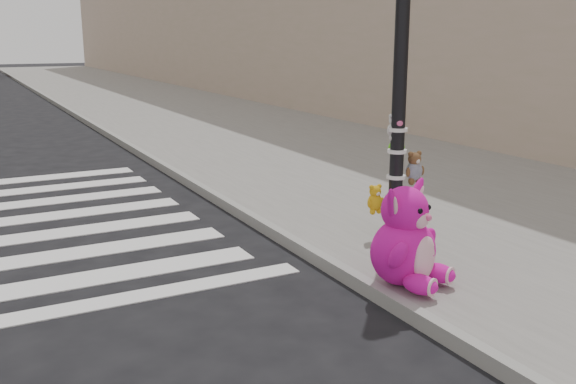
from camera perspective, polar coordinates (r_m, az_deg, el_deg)
ground at (r=5.10m, az=-2.49°, el=-15.34°), size 120.00×120.00×0.00m
sidewalk_near at (r=15.82m, az=-1.56°, el=4.95°), size 7.00×80.00×0.14m
curb_edge at (r=14.66m, az=-13.79°, el=3.86°), size 0.12×80.00×0.15m
signal_pole at (r=7.41m, az=9.91°, el=8.48°), size 0.67×0.48×4.00m
pink_bunny at (r=6.21m, az=10.48°, el=-4.49°), size 0.87×0.93×1.03m
red_teddy at (r=8.50m, az=10.15°, el=-1.72°), size 0.18×0.15×0.22m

